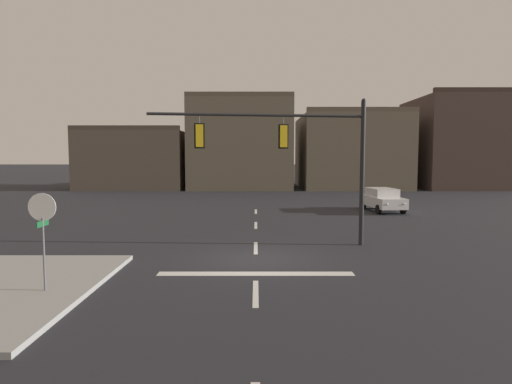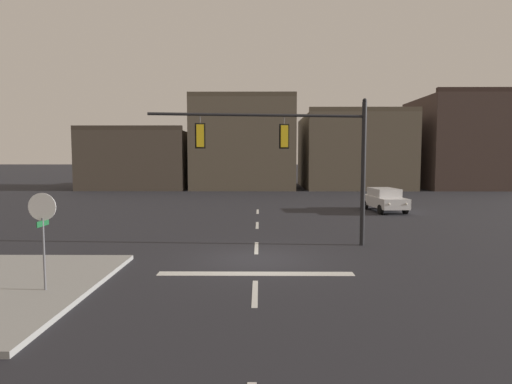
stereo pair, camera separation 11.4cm
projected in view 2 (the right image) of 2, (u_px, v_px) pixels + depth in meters
ground_plane at (256, 259)px, 16.07m from camera, size 400.00×400.00×0.00m
sidewalk_near_corner at (3, 290)px, 12.13m from camera, size 5.00×8.00×0.15m
stop_bar_paint at (256, 274)px, 14.08m from camera, size 6.40×0.50×0.01m
lane_centreline at (256, 248)px, 18.06m from camera, size 0.16×26.40×0.01m
signal_mast_near_side at (299, 148)px, 17.97m from camera, size 8.97×1.35×6.26m
stop_sign at (43, 218)px, 11.75m from camera, size 0.76×0.64×2.83m
car_lot_nearside at (384, 199)px, 30.11m from camera, size 2.26×4.59×1.61m
building_row at (310, 150)px, 52.99m from camera, size 48.88×13.91×11.31m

